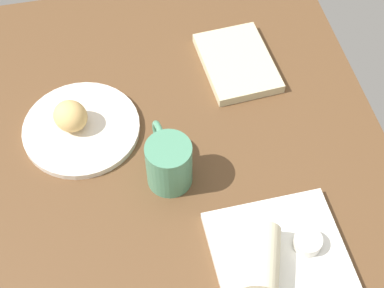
{
  "coord_description": "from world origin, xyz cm",
  "views": [
    {
      "loc": [
        -61.62,
        8.3,
        100.58
      ],
      "look_at": [
        3.02,
        -5.47,
        7.0
      ],
      "focal_mm": 54.83,
      "sensor_mm": 36.0,
      "label": 1
    }
  ],
  "objects_px": {
    "book_stack": "(237,63)",
    "square_plate": "(281,259)",
    "sauce_cup": "(308,242)",
    "round_plate": "(81,128)",
    "scone_pastry": "(70,116)",
    "breakfast_wrap": "(262,260)",
    "coffee_mug": "(169,162)"
  },
  "relations": [
    {
      "from": "scone_pastry",
      "to": "book_stack",
      "type": "height_order",
      "value": "scone_pastry"
    },
    {
      "from": "book_stack",
      "to": "square_plate",
      "type": "bearing_deg",
      "value": 174.81
    },
    {
      "from": "sauce_cup",
      "to": "coffee_mug",
      "type": "relative_size",
      "value": 0.35
    },
    {
      "from": "sauce_cup",
      "to": "breakfast_wrap",
      "type": "height_order",
      "value": "breakfast_wrap"
    },
    {
      "from": "round_plate",
      "to": "breakfast_wrap",
      "type": "relative_size",
      "value": 2.02
    },
    {
      "from": "scone_pastry",
      "to": "square_plate",
      "type": "relative_size",
      "value": 0.3
    },
    {
      "from": "breakfast_wrap",
      "to": "book_stack",
      "type": "bearing_deg",
      "value": 99.4
    },
    {
      "from": "round_plate",
      "to": "breakfast_wrap",
      "type": "bearing_deg",
      "value": -143.58
    },
    {
      "from": "round_plate",
      "to": "scone_pastry",
      "type": "distance_m",
      "value": 0.04
    },
    {
      "from": "breakfast_wrap",
      "to": "coffee_mug",
      "type": "distance_m",
      "value": 0.25
    },
    {
      "from": "breakfast_wrap",
      "to": "book_stack",
      "type": "distance_m",
      "value": 0.49
    },
    {
      "from": "scone_pastry",
      "to": "coffee_mug",
      "type": "relative_size",
      "value": 0.5
    },
    {
      "from": "round_plate",
      "to": "square_plate",
      "type": "distance_m",
      "value": 0.48
    },
    {
      "from": "breakfast_wrap",
      "to": "book_stack",
      "type": "height_order",
      "value": "breakfast_wrap"
    },
    {
      "from": "square_plate",
      "to": "coffee_mug",
      "type": "height_order",
      "value": "coffee_mug"
    },
    {
      "from": "book_stack",
      "to": "breakfast_wrap",
      "type": "bearing_deg",
      "value": 170.13
    },
    {
      "from": "square_plate",
      "to": "coffee_mug",
      "type": "bearing_deg",
      "value": 36.62
    },
    {
      "from": "book_stack",
      "to": "scone_pastry",
      "type": "bearing_deg",
      "value": 105.3
    },
    {
      "from": "sauce_cup",
      "to": "coffee_mug",
      "type": "height_order",
      "value": "coffee_mug"
    },
    {
      "from": "scone_pastry",
      "to": "square_plate",
      "type": "bearing_deg",
      "value": -138.02
    },
    {
      "from": "sauce_cup",
      "to": "breakfast_wrap",
      "type": "distance_m",
      "value": 0.1
    },
    {
      "from": "scone_pastry",
      "to": "square_plate",
      "type": "distance_m",
      "value": 0.49
    },
    {
      "from": "round_plate",
      "to": "book_stack",
      "type": "xyz_separation_m",
      "value": [
        0.11,
        -0.36,
        0.0
      ]
    },
    {
      "from": "round_plate",
      "to": "scone_pastry",
      "type": "relative_size",
      "value": 3.39
    },
    {
      "from": "sauce_cup",
      "to": "round_plate",
      "type": "bearing_deg",
      "value": 46.37
    },
    {
      "from": "sauce_cup",
      "to": "book_stack",
      "type": "relative_size",
      "value": 0.23
    },
    {
      "from": "square_plate",
      "to": "book_stack",
      "type": "distance_m",
      "value": 0.47
    },
    {
      "from": "square_plate",
      "to": "scone_pastry",
      "type": "bearing_deg",
      "value": 41.98
    },
    {
      "from": "square_plate",
      "to": "breakfast_wrap",
      "type": "distance_m",
      "value": 0.06
    },
    {
      "from": "breakfast_wrap",
      "to": "coffee_mug",
      "type": "xyz_separation_m",
      "value": [
        0.22,
        0.12,
        0.01
      ]
    },
    {
      "from": "sauce_cup",
      "to": "book_stack",
      "type": "bearing_deg",
      "value": 1.04
    },
    {
      "from": "scone_pastry",
      "to": "book_stack",
      "type": "distance_m",
      "value": 0.39
    }
  ]
}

